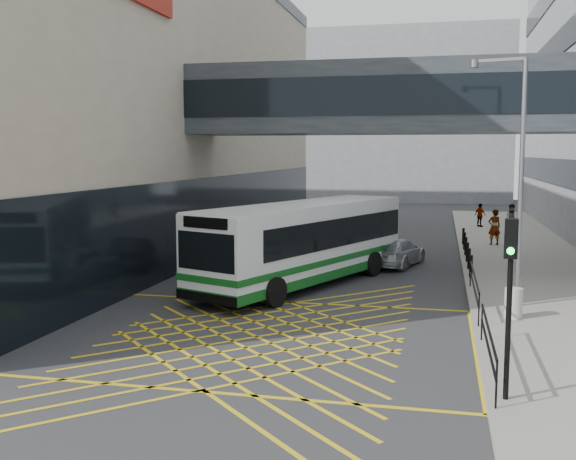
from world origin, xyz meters
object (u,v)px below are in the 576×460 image
Objects in this scene: street_lamp at (516,166)px; litter_bin at (513,303)px; pedestrian_c at (480,215)px; car_silver at (396,251)px; pedestrian_b at (512,220)px; car_white at (228,270)px; bus at (306,241)px; car_dark at (247,256)px; pedestrian_a at (494,227)px; traffic_light at (510,283)px.

street_lamp is 4.49m from litter_bin.
car_silver is at bearing 119.30° from pedestrian_c.
car_silver is at bearing 131.82° from street_lamp.
pedestrian_c is at bearing 102.75° from street_lamp.
car_silver is at bearing -132.55° from pedestrian_b.
bus is at bearing -148.11° from car_white.
car_silver is 10.58m from litter_bin.
pedestrian_a is at bearing -120.65° from car_dark.
bus is 6.06× the size of pedestrian_b.
pedestrian_b is 1.22× the size of pedestrian_c.
car_dark is at bearing 168.09° from street_lamp.
car_dark is at bearing 105.68° from pedestrian_c.
bus is 3.27m from car_white.
pedestrian_a reaches higher than car_dark.
car_silver is 9.90m from street_lamp.
litter_bin is 21.28m from pedestrian_b.
pedestrian_c is (10.82, 19.31, 0.24)m from car_dark.
pedestrian_a is 1.01× the size of pedestrian_b.
bus is at bearing 173.57° from street_lamp.
pedestrian_b is (6.19, 11.47, 0.44)m from car_silver.
traffic_light is 0.46× the size of street_lamp.
bus is 3.11× the size of traffic_light.
car_dark is 2.33× the size of pedestrian_a.
street_lamp is 8.70× the size of litter_bin.
bus is at bearing 126.22° from traffic_light.
street_lamp is at bearing 132.70° from car_silver.
pedestrian_a reaches higher than car_white.
traffic_light is at bearing -38.89° from bus.
litter_bin is (7.37, -4.47, -1.11)m from bus.
pedestrian_a is (1.51, 24.25, -1.47)m from traffic_light.
traffic_light is 1.93× the size of pedestrian_a.
car_dark is at bearing 131.52° from traffic_light.
pedestrian_a is at bearing 79.42° from bus.
street_lamp is at bearing -109.79° from pedestrian_b.
bus reaches higher than litter_bin.
traffic_light reaches higher than car_dark.
pedestrian_b reaches higher than car_silver.
pedestrian_b is (9.36, 16.71, -0.61)m from bus.
car_silver is (6.24, 2.95, -0.03)m from car_dark.
pedestrian_a is 9.11m from pedestrian_c.
traffic_light reaches higher than pedestrian_b.
traffic_light is at bearing 132.33° from car_white.
car_white is at bearing 164.30° from litter_bin.
traffic_light is (3.34, -17.00, 1.91)m from car_silver.
bus is 6.02× the size of pedestrian_a.
pedestrian_b reaches higher than car_white.
pedestrian_c is (4.58, 16.36, 0.27)m from car_silver.
litter_bin is (0.86, 7.29, -1.97)m from traffic_light.
pedestrian_a is at bearing 93.68° from traffic_light.
car_dark is at bearing 165.36° from bus.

